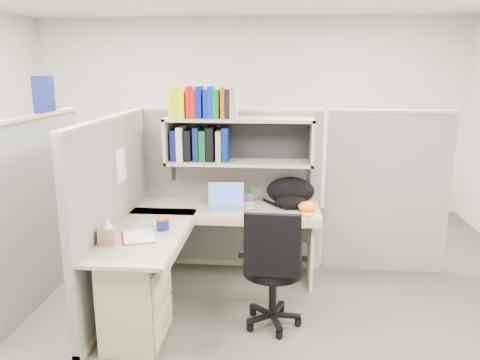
# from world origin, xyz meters

# --- Properties ---
(ground) EXTENTS (6.00, 6.00, 0.00)m
(ground) POSITION_xyz_m (0.00, 0.00, 0.00)
(ground) COLOR #343028
(ground) RESTS_ON ground
(room_shell) EXTENTS (6.00, 6.00, 6.00)m
(room_shell) POSITION_xyz_m (0.00, 0.00, 1.62)
(room_shell) COLOR #B3AEA1
(room_shell) RESTS_ON ground
(cubicle) EXTENTS (3.79, 1.84, 1.95)m
(cubicle) POSITION_xyz_m (-0.37, 0.45, 0.91)
(cubicle) COLOR slate
(cubicle) RESTS_ON ground
(desk) EXTENTS (1.74, 1.75, 0.73)m
(desk) POSITION_xyz_m (-0.41, -0.29, 0.44)
(desk) COLOR gray
(desk) RESTS_ON ground
(laptop) EXTENTS (0.37, 0.37, 0.24)m
(laptop) POSITION_xyz_m (-0.00, 0.48, 0.85)
(laptop) COLOR #AFAFB3
(laptop) RESTS_ON desk
(backpack) EXTENTS (0.55, 0.49, 0.27)m
(backpack) POSITION_xyz_m (0.60, 0.64, 0.87)
(backpack) COLOR black
(backpack) RESTS_ON desk
(orange_cap) EXTENTS (0.18, 0.20, 0.09)m
(orange_cap) POSITION_xyz_m (0.75, 0.48, 0.78)
(orange_cap) COLOR orange
(orange_cap) RESTS_ON desk
(snack_canister) EXTENTS (0.11, 0.11, 0.11)m
(snack_canister) POSITION_xyz_m (-0.45, -0.13, 0.79)
(snack_canister) COLOR navy
(snack_canister) RESTS_ON desk
(tissue_box) EXTENTS (0.14, 0.14, 0.20)m
(tissue_box) POSITION_xyz_m (-0.78, -0.46, 0.83)
(tissue_box) COLOR #926F53
(tissue_box) RESTS_ON desk
(mouse) EXTENTS (0.10, 0.08, 0.03)m
(mouse) POSITION_xyz_m (0.22, 0.48, 0.75)
(mouse) COLOR #8197B7
(mouse) RESTS_ON desk
(paper_cup) EXTENTS (0.08, 0.08, 0.10)m
(paper_cup) POSITION_xyz_m (-0.02, 0.68, 0.78)
(paper_cup) COLOR silver
(paper_cup) RESTS_ON desk
(book_stack) EXTENTS (0.18, 0.23, 0.10)m
(book_stack) POSITION_xyz_m (0.16, 0.75, 0.78)
(book_stack) COLOR gray
(book_stack) RESTS_ON desk
(loose_paper) EXTENTS (0.33, 0.38, 0.00)m
(loose_paper) POSITION_xyz_m (-0.60, -0.29, 0.73)
(loose_paper) COLOR silver
(loose_paper) RESTS_ON desk
(task_chair) EXTENTS (0.53, 0.49, 1.00)m
(task_chair) POSITION_xyz_m (0.45, -0.31, 0.35)
(task_chair) COLOR black
(task_chair) RESTS_ON ground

